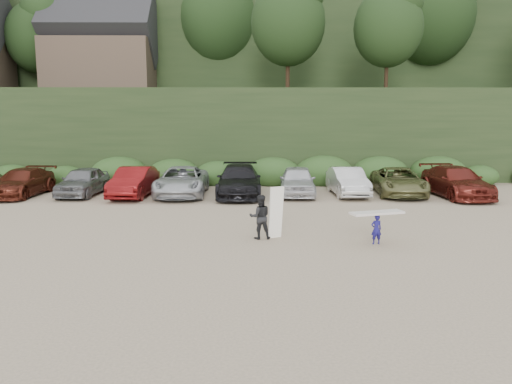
{
  "coord_description": "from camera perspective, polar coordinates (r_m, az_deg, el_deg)",
  "views": [
    {
      "loc": [
        -0.4,
        -16.44,
        4.31
      ],
      "look_at": [
        -0.19,
        3.0,
        1.3
      ],
      "focal_mm": 35.0,
      "sensor_mm": 36.0,
      "label": 1
    }
  ],
  "objects": [
    {
      "name": "ground",
      "position": [
        17.0,
        0.75,
        -5.89
      ],
      "size": [
        120.0,
        120.0,
        0.0
      ],
      "primitive_type": "plane",
      "color": "tan",
      "rests_on": "ground"
    },
    {
      "name": "hillside_backdrop",
      "position": [
        52.82,
        -0.49,
        16.32
      ],
      "size": [
        90.0,
        41.5,
        28.0
      ],
      "color": "black",
      "rests_on": "ground"
    },
    {
      "name": "parked_cars",
      "position": [
        27.06,
        -8.9,
        1.18
      ],
      "size": [
        33.65,
        6.25,
        1.65
      ],
      "color": "#9E9DA2",
      "rests_on": "ground"
    },
    {
      "name": "child_surfer",
      "position": [
        17.22,
        13.62,
        -3.36
      ],
      "size": [
        1.92,
        1.05,
        1.11
      ],
      "color": "navy",
      "rests_on": "ground"
    },
    {
      "name": "adult_surfer",
      "position": [
        17.46,
        0.63,
        -2.81
      ],
      "size": [
        1.26,
        0.68,
        1.85
      ],
      "color": "black",
      "rests_on": "ground"
    }
  ]
}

